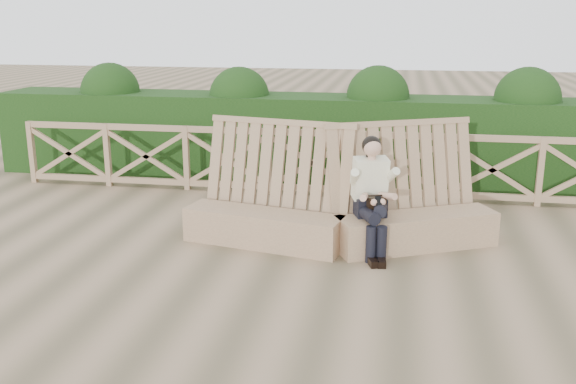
# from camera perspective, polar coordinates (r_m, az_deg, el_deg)

# --- Properties ---
(ground) EXTENTS (60.00, 60.00, 0.00)m
(ground) POSITION_cam_1_polar(r_m,az_deg,el_deg) (7.40, -1.80, -7.49)
(ground) COLOR brown
(ground) RESTS_ON ground
(bench) EXTENTS (4.06, 1.60, 1.58)m
(bench) POSITION_cam_1_polar(r_m,az_deg,el_deg) (8.32, 4.60, -2.03)
(bench) COLOR #87654D
(bench) RESTS_ON ground
(woman) EXTENTS (0.55, 0.94, 1.46)m
(woman) POSITION_cam_1_polar(r_m,az_deg,el_deg) (7.99, 7.48, -0.01)
(woman) COLOR black
(woman) RESTS_ON ground
(guardrail) EXTENTS (10.10, 0.09, 1.10)m
(guardrail) POSITION_cam_1_polar(r_m,az_deg,el_deg) (10.53, 2.07, 2.62)
(guardrail) COLOR #8D6F52
(guardrail) RESTS_ON ground
(hedge) EXTENTS (12.00, 1.20, 1.50)m
(hedge) POSITION_cam_1_polar(r_m,az_deg,el_deg) (11.66, 2.91, 4.84)
(hedge) COLOR black
(hedge) RESTS_ON ground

